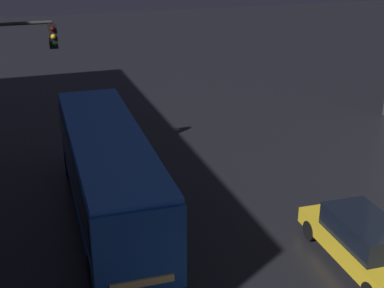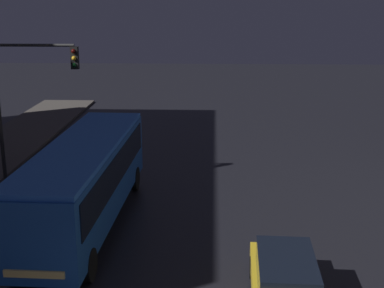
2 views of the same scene
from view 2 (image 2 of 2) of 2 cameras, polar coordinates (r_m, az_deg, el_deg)
bus_near at (r=19.30m, az=-11.35°, el=-3.32°), size 2.71×10.63×3.10m
car_taxi at (r=14.61m, az=9.96°, el=-14.47°), size 1.95×4.79×1.52m
traffic_light_main at (r=23.12m, az=-17.36°, el=5.64°), size 3.55×0.35×6.44m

